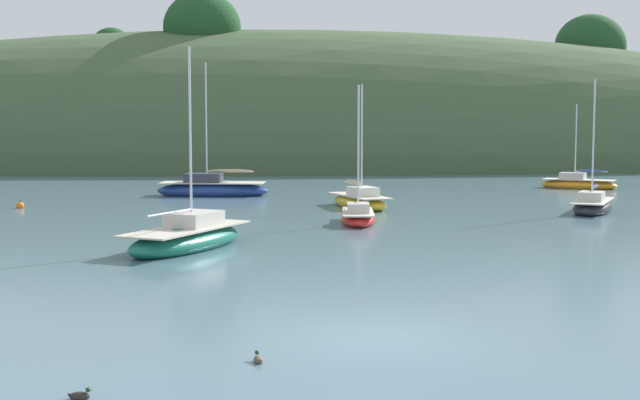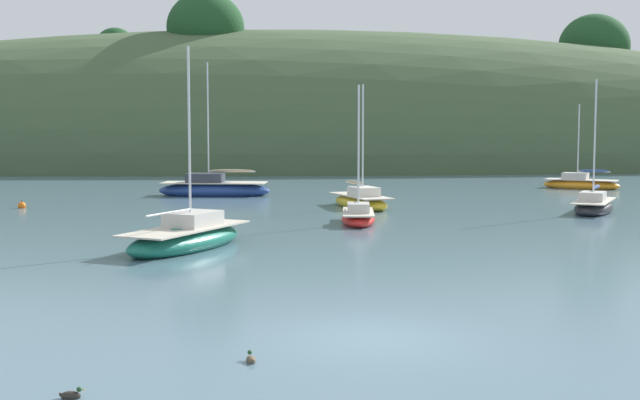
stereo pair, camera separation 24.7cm
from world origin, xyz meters
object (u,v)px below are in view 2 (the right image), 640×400
at_px(sailboat_orange_cutter, 581,184).
at_px(duck_lone_right, 71,395).
at_px(sailboat_teal_outer, 358,217).
at_px(sailboat_yellow_far, 594,206).
at_px(duck_lone_left, 251,359).
at_px(sailboat_grey_yawl, 361,201).
at_px(sailboat_navy_dinghy, 214,189).
at_px(mooring_buoy_outer, 22,206).
at_px(sailboat_cream_ketch, 187,238).

relative_size(sailboat_orange_cutter, duck_lone_right, 14.65).
height_order(sailboat_teal_outer, duck_lone_right, sailboat_teal_outer).
distance_m(sailboat_yellow_far, duck_lone_right, 35.32).
bearing_deg(duck_lone_left, sailboat_grey_yawl, 80.07).
xyz_separation_m(sailboat_navy_dinghy, sailboat_teal_outer, (7.77, -15.91, -0.13)).
relative_size(mooring_buoy_outer, duck_lone_right, 1.27).
distance_m(sailboat_navy_dinghy, sailboat_teal_outer, 17.70).
xyz_separation_m(sailboat_teal_outer, duck_lone_left, (-4.41, -22.88, -0.25)).
height_order(duck_lone_right, duck_lone_left, same).
distance_m(sailboat_orange_cutter, mooring_buoy_outer, 37.93).
xyz_separation_m(duck_lone_right, duck_lone_left, (2.96, 2.02, 0.00)).
xyz_separation_m(sailboat_navy_dinghy, sailboat_cream_ketch, (0.61, -23.54, -0.04)).
bearing_deg(sailboat_orange_cutter, sailboat_yellow_far, -108.15).
distance_m(sailboat_orange_cutter, sailboat_cream_ketch, 37.87).
bearing_deg(mooring_buoy_outer, sailboat_navy_dinghy, 37.31).
height_order(sailboat_orange_cutter, sailboat_yellow_far, sailboat_yellow_far).
distance_m(sailboat_navy_dinghy, sailboat_cream_ketch, 23.55).
bearing_deg(sailboat_navy_dinghy, sailboat_yellow_far, -29.87).
bearing_deg(duck_lone_right, mooring_buoy_outer, 107.37).
height_order(sailboat_cream_ketch, duck_lone_right, sailboat_cream_ketch).
bearing_deg(duck_lone_right, sailboat_yellow_far, 55.26).
bearing_deg(sailboat_teal_outer, sailboat_navy_dinghy, 116.04).
distance_m(sailboat_orange_cutter, duck_lone_left, 48.93).
xyz_separation_m(sailboat_orange_cutter, duck_lone_left, (-22.55, -43.42, -0.29)).
distance_m(sailboat_yellow_far, mooring_buoy_outer, 30.79).
bearing_deg(sailboat_navy_dinghy, sailboat_teal_outer, -63.96).
height_order(sailboat_orange_cutter, duck_lone_right, sailboat_orange_cutter).
xyz_separation_m(sailboat_teal_outer, duck_lone_right, (-7.38, -24.90, -0.25)).
distance_m(sailboat_grey_yawl, sailboat_yellow_far, 12.31).
bearing_deg(mooring_buoy_outer, sailboat_grey_yawl, -2.52).
distance_m(mooring_buoy_outer, duck_lone_right, 34.78).
xyz_separation_m(sailboat_cream_ketch, mooring_buoy_outer, (-10.59, 15.93, -0.27)).
relative_size(sailboat_navy_dinghy, sailboat_cream_ketch, 1.15).
distance_m(sailboat_orange_cutter, sailboat_grey_yawl, 21.63).
height_order(sailboat_grey_yawl, sailboat_teal_outer, sailboat_grey_yawl).
relative_size(sailboat_navy_dinghy, sailboat_teal_outer, 1.34).
distance_m(sailboat_yellow_far, sailboat_teal_outer, 13.40).
bearing_deg(sailboat_orange_cutter, sailboat_teal_outer, -131.43).
distance_m(sailboat_orange_cutter, sailboat_yellow_far, 17.28).
bearing_deg(duck_lone_left, sailboat_yellow_far, 57.56).
relative_size(sailboat_orange_cutter, sailboat_cream_ketch, 0.81).
relative_size(sailboat_yellow_far, sailboat_teal_outer, 1.08).
bearing_deg(sailboat_cream_ketch, sailboat_yellow_far, 30.56).
relative_size(sailboat_grey_yawl, duck_lone_right, 16.38).
distance_m(sailboat_teal_outer, duck_lone_left, 23.30).
bearing_deg(sailboat_grey_yawl, duck_lone_left, -99.93).
bearing_deg(sailboat_grey_yawl, sailboat_teal_outer, -96.88).
relative_size(mooring_buoy_outer, duck_lone_left, 1.27).
height_order(mooring_buoy_outer, duck_lone_left, mooring_buoy_outer).
bearing_deg(sailboat_cream_ketch, sailboat_grey_yawl, 61.91).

